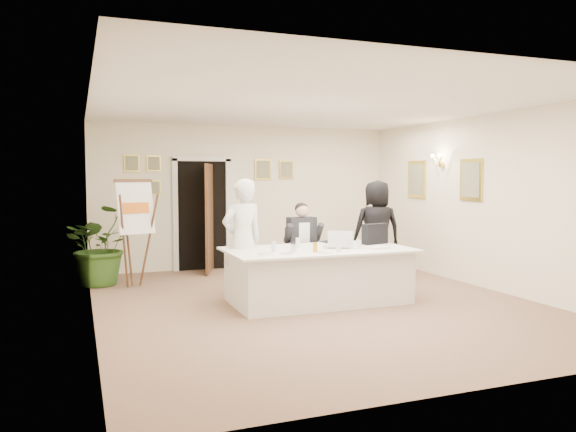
% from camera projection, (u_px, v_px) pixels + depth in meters
% --- Properties ---
extents(floor, '(7.00, 7.00, 0.00)m').
position_uv_depth(floor, '(316.00, 303.00, 8.01)').
color(floor, brown).
rests_on(floor, ground).
extents(ceiling, '(6.00, 7.00, 0.02)m').
position_uv_depth(ceiling, '(316.00, 105.00, 7.82)').
color(ceiling, white).
rests_on(ceiling, wall_back).
extents(wall_back, '(6.00, 0.10, 2.80)m').
position_uv_depth(wall_back, '(246.00, 197.00, 11.18)').
color(wall_back, white).
rests_on(wall_back, floor).
extents(wall_front, '(6.00, 0.10, 2.80)m').
position_uv_depth(wall_front, '(484.00, 225.00, 4.65)').
color(wall_front, white).
rests_on(wall_front, floor).
extents(wall_left, '(0.10, 7.00, 2.80)m').
position_uv_depth(wall_left, '(91.00, 210.00, 6.86)').
color(wall_left, white).
rests_on(wall_left, floor).
extents(wall_right, '(0.10, 7.00, 2.80)m').
position_uv_depth(wall_right, '(488.00, 202.00, 8.97)').
color(wall_right, white).
rests_on(wall_right, floor).
extents(doorway, '(1.14, 0.86, 2.20)m').
position_uv_depth(doorway, '(205.00, 216.00, 10.73)').
color(doorway, black).
rests_on(doorway, floor).
extents(pictures_back_wall, '(3.40, 0.06, 0.80)m').
position_uv_depth(pictures_back_wall, '(207.00, 174.00, 10.84)').
color(pictures_back_wall, gold).
rests_on(pictures_back_wall, wall_back).
extents(pictures_right_wall, '(0.06, 2.20, 0.80)m').
position_uv_depth(pictures_right_wall, '(441.00, 180.00, 10.05)').
color(pictures_right_wall, gold).
rests_on(pictures_right_wall, wall_right).
extents(wall_sconce, '(0.20, 0.30, 0.24)m').
position_uv_depth(wall_sconce, '(438.00, 160.00, 10.00)').
color(wall_sconce, gold).
rests_on(wall_sconce, wall_right).
extents(conference_table, '(2.64, 1.41, 0.78)m').
position_uv_depth(conference_table, '(318.00, 275.00, 8.05)').
color(conference_table, silver).
rests_on(conference_table, floor).
extents(seated_man, '(0.73, 0.76, 1.41)m').
position_uv_depth(seated_man, '(303.00, 246.00, 8.96)').
color(seated_man, black).
rests_on(seated_man, floor).
extents(flip_chart, '(0.62, 0.47, 1.72)m').
position_uv_depth(flip_chart, '(134.00, 239.00, 9.08)').
color(flip_chart, '#3B2812').
rests_on(flip_chart, floor).
extents(standing_man, '(0.73, 0.57, 1.77)m').
position_uv_depth(standing_man, '(243.00, 240.00, 8.09)').
color(standing_man, silver).
rests_on(standing_man, floor).
extents(standing_woman, '(0.95, 0.72, 1.74)m').
position_uv_depth(standing_woman, '(377.00, 229.00, 9.93)').
color(standing_woman, black).
rests_on(standing_woman, floor).
extents(potted_palm, '(1.43, 1.32, 1.34)m').
position_uv_depth(potted_palm, '(101.00, 245.00, 9.32)').
color(potted_palm, '#2D521B').
rests_on(potted_palm, floor).
extents(laptop, '(0.46, 0.47, 0.28)m').
position_uv_depth(laptop, '(336.00, 238.00, 8.11)').
color(laptop, '#B7BABC').
rests_on(laptop, conference_table).
extents(laptop_bag, '(0.46, 0.24, 0.31)m').
position_uv_depth(laptop_bag, '(375.00, 234.00, 8.55)').
color(laptop_bag, black).
rests_on(laptop_bag, conference_table).
extents(paper_stack, '(0.34, 0.27, 0.03)m').
position_uv_depth(paper_stack, '(378.00, 247.00, 8.02)').
color(paper_stack, white).
rests_on(paper_stack, conference_table).
extents(plate_left, '(0.24, 0.24, 0.01)m').
position_uv_depth(plate_left, '(266.00, 254.00, 7.43)').
color(plate_left, white).
rests_on(plate_left, conference_table).
extents(plate_mid, '(0.25, 0.25, 0.01)m').
position_uv_depth(plate_mid, '(288.00, 253.00, 7.46)').
color(plate_mid, white).
rests_on(plate_mid, conference_table).
extents(plate_near, '(0.28, 0.28, 0.01)m').
position_uv_depth(plate_near, '(325.00, 252.00, 7.56)').
color(plate_near, white).
rests_on(plate_near, conference_table).
extents(glass_a, '(0.08, 0.08, 0.14)m').
position_uv_depth(glass_a, '(274.00, 247.00, 7.69)').
color(glass_a, silver).
rests_on(glass_a, conference_table).
extents(glass_b, '(0.07, 0.07, 0.14)m').
position_uv_depth(glass_b, '(338.00, 246.00, 7.69)').
color(glass_b, silver).
rests_on(glass_b, conference_table).
extents(glass_c, '(0.08, 0.08, 0.14)m').
position_uv_depth(glass_c, '(359.00, 244.00, 7.96)').
color(glass_c, silver).
rests_on(glass_c, conference_table).
extents(glass_d, '(0.07, 0.07, 0.14)m').
position_uv_depth(glass_d, '(298.00, 243.00, 8.15)').
color(glass_d, silver).
rests_on(glass_d, conference_table).
extents(oj_glass, '(0.06, 0.06, 0.13)m').
position_uv_depth(oj_glass, '(315.00, 247.00, 7.63)').
color(oj_glass, orange).
rests_on(oj_glass, conference_table).
extents(steel_jug, '(0.09, 0.09, 0.11)m').
position_uv_depth(steel_jug, '(294.00, 248.00, 7.68)').
color(steel_jug, silver).
rests_on(steel_jug, conference_table).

